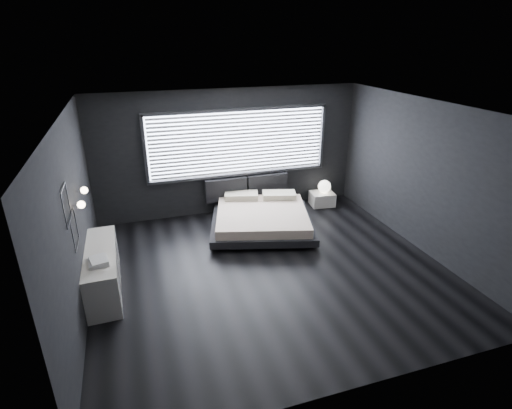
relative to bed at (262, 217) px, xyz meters
name	(u,v)px	position (x,y,z in m)	size (l,w,h in m)	color
room	(272,196)	(-0.37, -1.59, 1.15)	(6.04, 6.00, 2.80)	black
window	(239,143)	(-0.17, 1.11, 1.36)	(4.14, 0.09, 1.52)	white
headboard	(247,187)	(-0.01, 1.05, 0.32)	(1.96, 0.16, 0.52)	black
sconce_near	(81,205)	(-3.25, -1.54, 1.35)	(0.18, 0.11, 0.11)	silver
sconce_far	(84,190)	(-3.25, -0.94, 1.35)	(0.18, 0.11, 0.11)	silver
wall_art_upper	(66,205)	(-3.34, -2.14, 1.60)	(0.01, 0.48, 0.48)	#47474C
wall_art_lower	(75,230)	(-3.34, -1.89, 1.13)	(0.01, 0.48, 0.48)	#47474C
bed	(262,217)	(0.00, 0.00, 0.00)	(2.56, 2.49, 0.54)	black
nightstand	(322,199)	(1.80, 0.76, -0.09)	(0.55, 0.46, 0.32)	white
orb_lamp	(324,186)	(1.85, 0.77, 0.22)	(0.30, 0.30, 0.30)	white
dresser	(102,270)	(-3.15, -1.32, 0.10)	(0.54, 1.78, 0.71)	white
book_stack	(98,261)	(-3.14, -1.70, 0.49)	(0.32, 0.40, 0.07)	silver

